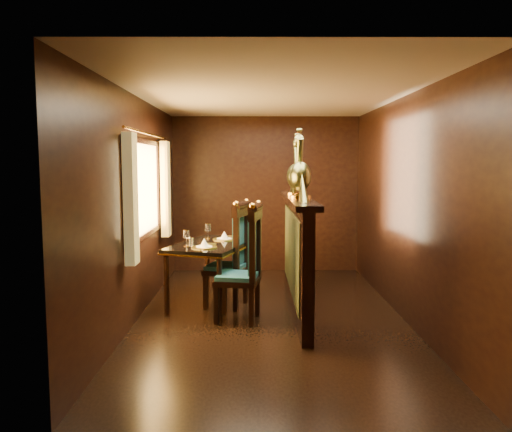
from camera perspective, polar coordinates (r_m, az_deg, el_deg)
The scene contains 8 objects.
ground at distance 5.84m, azimuth 1.64°, elevation -11.41°, with size 5.00×5.00×0.00m, color black.
room_shell at distance 5.59m, azimuth 0.80°, elevation 4.31°, with size 3.04×5.04×2.52m.
partition at distance 5.98m, azimuth 4.64°, elevation -3.98°, with size 0.26×2.70×1.36m.
dining_table at distance 6.19m, azimuth -5.04°, elevation -3.75°, with size 1.16×1.49×0.97m.
chair_left at distance 5.53m, azimuth -0.89°, elevation -4.95°, with size 0.55×0.58×1.34m.
chair_right at distance 6.07m, azimuth -2.38°, elevation -4.07°, with size 0.59×0.61×1.32m.
peacock_left at distance 5.51m, azimuth 5.11°, elevation 6.02°, with size 0.25×0.66×0.78m, color #164434, non-canonical shape.
peacock_right at distance 6.11m, azimuth 4.59°, elevation 5.84°, with size 0.23×0.62×0.74m, color #164434, non-canonical shape.
Camera 1 is at (-0.19, -5.57, 1.75)m, focal length 35.00 mm.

